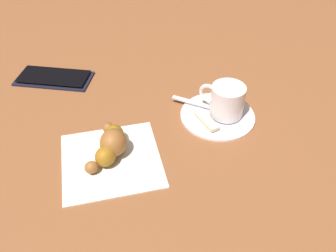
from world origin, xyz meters
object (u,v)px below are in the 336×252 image
object	(u,v)px
sugar_packet	(207,120)
teaspoon	(215,108)
napkin	(111,160)
cell_phone	(54,78)
croissant	(111,144)
saucer	(218,115)
espresso_cup	(226,100)

from	to	relation	value
sugar_packet	teaspoon	bearing A→B (deg)	122.66
napkin	cell_phone	xyz separation A→B (m)	(-0.08, 0.26, 0.00)
sugar_packet	croissant	xyz separation A→B (m)	(-0.17, -0.03, 0.01)
saucer	espresso_cup	world-z (taller)	espresso_cup
teaspoon	napkin	world-z (taller)	teaspoon
napkin	croissant	size ratio (longest dim) A/B	1.44
saucer	croissant	world-z (taller)	croissant
croissant	napkin	bearing A→B (deg)	-104.65
croissant	cell_phone	world-z (taller)	croissant
saucer	teaspoon	world-z (taller)	teaspoon
teaspoon	croissant	distance (m)	0.21
saucer	espresso_cup	distance (m)	0.04
saucer	croissant	bearing A→B (deg)	-168.19
saucer	cell_phone	bearing A→B (deg)	144.08
teaspoon	croissant	bearing A→B (deg)	-164.92
espresso_cup	cell_phone	distance (m)	0.36
espresso_cup	napkin	xyz separation A→B (m)	(-0.22, -0.05, -0.04)
espresso_cup	croissant	world-z (taller)	espresso_cup
napkin	teaspoon	bearing A→B (deg)	18.44
napkin	croissant	xyz separation A→B (m)	(0.00, 0.01, 0.02)
espresso_cup	cell_phone	world-z (taller)	espresso_cup
saucer	espresso_cup	size ratio (longest dim) A/B	1.83
sugar_packet	cell_phone	bearing A→B (deg)	-143.68
espresso_cup	sugar_packet	size ratio (longest dim) A/B	1.28
saucer	croissant	distance (m)	0.21
sugar_packet	napkin	size ratio (longest dim) A/B	0.38
teaspoon	cell_phone	distance (m)	0.34
sugar_packet	saucer	bearing A→B (deg)	106.80
espresso_cup	napkin	bearing A→B (deg)	-166.15
espresso_cup	sugar_packet	world-z (taller)	espresso_cup
sugar_packet	cell_phone	xyz separation A→B (m)	(-0.26, 0.22, -0.01)
napkin	saucer	bearing A→B (deg)	15.33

